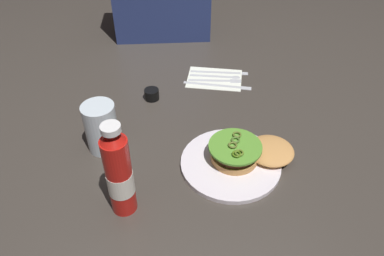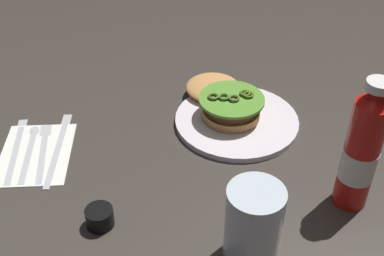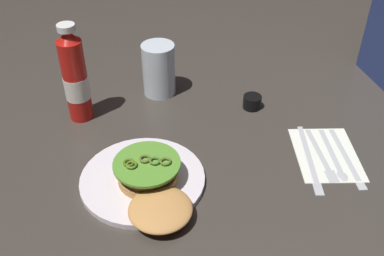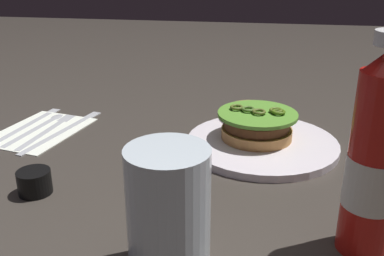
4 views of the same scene
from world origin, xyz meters
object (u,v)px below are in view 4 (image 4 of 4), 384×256
Objects in this scene: condiment_cup at (35,182)px; steak_knife at (67,127)px; ketchup_bottle at (376,160)px; spoon_utensil at (43,123)px; napkin at (40,131)px; butter_knife at (31,121)px; dinner_plate at (262,144)px; water_glass at (169,212)px; fork_utensil at (51,126)px; burger_sandwich at (255,120)px.

condiment_cup is 0.23m from steak_knife.
ketchup_bottle reaches higher than spoon_utensil.
butter_knife is at bearing 47.01° from napkin.
spoon_utensil is (0.03, 0.41, -0.00)m from dinner_plate.
steak_knife is (0.28, 0.48, -0.10)m from ketchup_bottle.
ketchup_bottle is at bearing -120.60° from steak_knife.
ketchup_bottle reaches higher than steak_knife.
water_glass is at bearing -135.94° from butter_knife.
steak_knife is (0.35, 0.27, -0.06)m from water_glass.
ketchup_bottle is at bearing -97.24° from condiment_cup.
ketchup_bottle is 0.59m from fork_utensil.
ketchup_bottle is 0.59m from napkin.
steak_knife is (-0.02, 0.35, -0.03)m from burger_sandwich.
napkin is (0.26, 0.52, -0.11)m from ketchup_bottle.
burger_sandwich is 0.39m from napkin.
spoon_utensil is (0.29, 0.53, -0.10)m from ketchup_bottle.
water_glass is 2.98× the size of condiment_cup.
burger_sandwich is at bearing -88.81° from butter_knife.
fork_utensil is at bearing 96.26° from steak_knife.
ketchup_bottle reaches higher than dinner_plate.
fork_utensil is at bearing 94.02° from burger_sandwich.
condiment_cup is (-0.21, 0.30, 0.01)m from dinner_plate.
condiment_cup is at bearing 130.89° from burger_sandwich.
butter_knife is (0.36, 0.35, -0.06)m from water_glass.
condiment_cup is (0.05, 0.42, -0.09)m from ketchup_bottle.
water_glass is 0.75× the size of napkin.
butter_knife is (-0.01, 0.43, -0.03)m from burger_sandwich.
dinner_plate is 0.44m from butter_knife.
dinner_plate is 1.45× the size of spoon_utensil.
burger_sandwich is 1.27× the size of spoon_utensil.
fork_utensil is 0.03m from spoon_utensil.
napkin is (0.33, 0.32, -0.07)m from water_glass.
dinner_plate is 1.15× the size of steak_knife.
fork_utensil is (-0.00, 0.03, 0.00)m from steak_knife.
spoon_utensil is at bearing -96.06° from butter_knife.
water_glass is at bearing 168.63° from burger_sandwich.
condiment_cup is at bearing -155.31° from spoon_utensil.
fork_utensil is 0.05m from butter_knife.
ketchup_bottle is at bearing -118.77° from fork_utensil.
butter_knife is at bearing 44.06° from water_glass.
water_glass is 0.46m from napkin.
burger_sandwich is 1.00× the size of steak_knife.
napkin is 1.03× the size of spoon_utensil.
steak_knife is 1.27× the size of spoon_utensil.
dinner_plate is at bearing -163.04° from burger_sandwich.
burger_sandwich is 1.63× the size of water_glass.
ketchup_bottle is 1.09× the size of steak_knife.
burger_sandwich is at bearing -86.17° from steak_knife.
steak_knife is (0.02, 0.36, -0.00)m from dinner_plate.
dinner_plate is at bearing -55.88° from condiment_cup.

